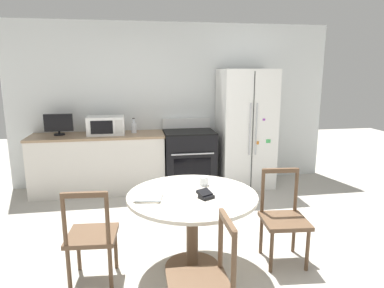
{
  "coord_description": "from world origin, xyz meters",
  "views": [
    {
      "loc": [
        -0.64,
        -2.98,
        1.85
      ],
      "look_at": [
        0.06,
        1.15,
        0.95
      ],
      "focal_mm": 32.0,
      "sensor_mm": 36.0,
      "label": 1
    }
  ],
  "objects_px": {
    "dining_chair_left": "(91,237)",
    "wallet": "(205,195)",
    "refrigerator": "(245,128)",
    "microwave": "(106,125)",
    "countertop_tv": "(59,124)",
    "counter_bottle": "(134,127)",
    "dining_chair_right": "(284,219)",
    "dining_chair_near": "(203,285)",
    "candle_glass": "(204,181)",
    "oven_range": "(189,159)"
  },
  "relations": [
    {
      "from": "microwave",
      "to": "countertop_tv",
      "type": "height_order",
      "value": "countertop_tv"
    },
    {
      "from": "refrigerator",
      "to": "wallet",
      "type": "xyz_separation_m",
      "value": [
        -1.16,
        -2.41,
        -0.16
      ]
    },
    {
      "from": "oven_range",
      "to": "counter_bottle",
      "type": "bearing_deg",
      "value": 174.27
    },
    {
      "from": "microwave",
      "to": "dining_chair_near",
      "type": "xyz_separation_m",
      "value": [
        0.85,
        -3.24,
        -0.6
      ]
    },
    {
      "from": "refrigerator",
      "to": "oven_range",
      "type": "distance_m",
      "value": 1.03
    },
    {
      "from": "oven_range",
      "to": "dining_chair_right",
      "type": "relative_size",
      "value": 1.2
    },
    {
      "from": "oven_range",
      "to": "countertop_tv",
      "type": "distance_m",
      "value": 2.06
    },
    {
      "from": "wallet",
      "to": "counter_bottle",
      "type": "bearing_deg",
      "value": 103.65
    },
    {
      "from": "dining_chair_left",
      "to": "wallet",
      "type": "bearing_deg",
      "value": 1.82
    },
    {
      "from": "oven_range",
      "to": "microwave",
      "type": "bearing_deg",
      "value": 179.24
    },
    {
      "from": "oven_range",
      "to": "dining_chair_near",
      "type": "distance_m",
      "value": 3.25
    },
    {
      "from": "refrigerator",
      "to": "counter_bottle",
      "type": "relative_size",
      "value": 8.09
    },
    {
      "from": "countertop_tv",
      "to": "wallet",
      "type": "relative_size",
      "value": 2.46
    },
    {
      "from": "microwave",
      "to": "dining_chair_right",
      "type": "height_order",
      "value": "microwave"
    },
    {
      "from": "countertop_tv",
      "to": "counter_bottle",
      "type": "bearing_deg",
      "value": 0.26
    },
    {
      "from": "microwave",
      "to": "wallet",
      "type": "xyz_separation_m",
      "value": [
        1.03,
        -2.46,
        -0.26
      ]
    },
    {
      "from": "dining_chair_left",
      "to": "candle_glass",
      "type": "xyz_separation_m",
      "value": [
        1.06,
        0.3,
        0.35
      ]
    },
    {
      "from": "refrigerator",
      "to": "dining_chair_near",
      "type": "bearing_deg",
      "value": -112.68
    },
    {
      "from": "wallet",
      "to": "dining_chair_left",
      "type": "bearing_deg",
      "value": 177.41
    },
    {
      "from": "microwave",
      "to": "dining_chair_right",
      "type": "relative_size",
      "value": 0.61
    },
    {
      "from": "countertop_tv",
      "to": "dining_chair_left",
      "type": "relative_size",
      "value": 0.46
    },
    {
      "from": "dining_chair_near",
      "to": "dining_chair_left",
      "type": "relative_size",
      "value": 1.0
    },
    {
      "from": "microwave",
      "to": "countertop_tv",
      "type": "bearing_deg",
      "value": 174.75
    },
    {
      "from": "dining_chair_left",
      "to": "dining_chair_near",
      "type": "bearing_deg",
      "value": -40.82
    },
    {
      "from": "dining_chair_near",
      "to": "wallet",
      "type": "relative_size",
      "value": 5.39
    },
    {
      "from": "countertop_tv",
      "to": "candle_glass",
      "type": "relative_size",
      "value": 4.58
    },
    {
      "from": "oven_range",
      "to": "dining_chair_right",
      "type": "distance_m",
      "value": 2.4
    },
    {
      "from": "wallet",
      "to": "microwave",
      "type": "bearing_deg",
      "value": 112.68
    },
    {
      "from": "dining_chair_near",
      "to": "oven_range",
      "type": "bearing_deg",
      "value": -6.86
    },
    {
      "from": "refrigerator",
      "to": "oven_range",
      "type": "relative_size",
      "value": 1.74
    },
    {
      "from": "dining_chair_near",
      "to": "candle_glass",
      "type": "bearing_deg",
      "value": -11.09
    },
    {
      "from": "refrigerator",
      "to": "microwave",
      "type": "bearing_deg",
      "value": 178.81
    },
    {
      "from": "dining_chair_left",
      "to": "refrigerator",
      "type": "bearing_deg",
      "value": 51.98
    },
    {
      "from": "microwave",
      "to": "dining_chair_left",
      "type": "relative_size",
      "value": 0.61
    },
    {
      "from": "dining_chair_right",
      "to": "dining_chair_near",
      "type": "height_order",
      "value": "same"
    },
    {
      "from": "dining_chair_left",
      "to": "candle_glass",
      "type": "height_order",
      "value": "dining_chair_left"
    },
    {
      "from": "oven_range",
      "to": "dining_chair_near",
      "type": "relative_size",
      "value": 1.2
    },
    {
      "from": "oven_range",
      "to": "counter_bottle",
      "type": "relative_size",
      "value": 4.65
    },
    {
      "from": "oven_range",
      "to": "microwave",
      "type": "xyz_separation_m",
      "value": [
        -1.27,
        0.02,
        0.57
      ]
    },
    {
      "from": "microwave",
      "to": "countertop_tv",
      "type": "relative_size",
      "value": 1.33
    },
    {
      "from": "counter_bottle",
      "to": "oven_range",
      "type": "bearing_deg",
      "value": -5.73
    },
    {
      "from": "oven_range",
      "to": "microwave",
      "type": "distance_m",
      "value": 1.39
    },
    {
      "from": "oven_range",
      "to": "dining_chair_right",
      "type": "bearing_deg",
      "value": -76.49
    },
    {
      "from": "refrigerator",
      "to": "wallet",
      "type": "distance_m",
      "value": 2.68
    },
    {
      "from": "oven_range",
      "to": "candle_glass",
      "type": "height_order",
      "value": "oven_range"
    },
    {
      "from": "dining_chair_right",
      "to": "wallet",
      "type": "xyz_separation_m",
      "value": [
        -0.8,
        -0.11,
        0.34
      ]
    },
    {
      "from": "refrigerator",
      "to": "dining_chair_near",
      "type": "height_order",
      "value": "refrigerator"
    },
    {
      "from": "refrigerator",
      "to": "dining_chair_left",
      "type": "relative_size",
      "value": 2.08
    },
    {
      "from": "counter_bottle",
      "to": "candle_glass",
      "type": "distance_m",
      "value": 2.29
    },
    {
      "from": "oven_range",
      "to": "dining_chair_right",
      "type": "height_order",
      "value": "oven_range"
    }
  ]
}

